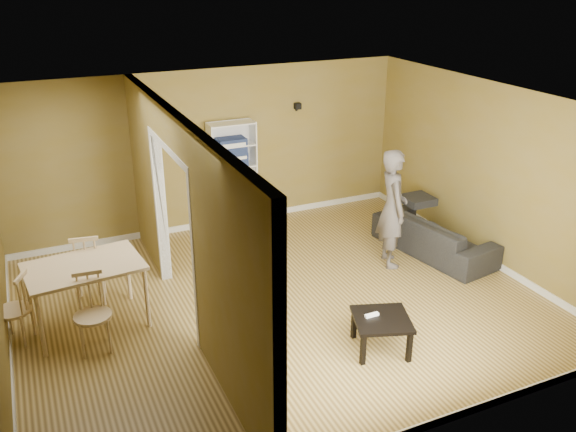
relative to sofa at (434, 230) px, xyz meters
The scene contains 15 objects.
room_shell 2.88m from the sofa, behind, with size 6.50×6.50×6.50m.
partition 4.03m from the sofa, behind, with size 0.22×5.50×2.60m, color olive, non-canonical shape.
wall_speaker 3.02m from the sofa, 117.40° to the left, with size 0.10×0.10×0.10m, color black.
sofa is the anchor object (origin of this frame).
person 1.02m from the sofa, behind, with size 0.58×0.74×2.03m, color slate.
bookshelf 3.33m from the sofa, 137.42° to the left, with size 0.75×0.33×1.78m.
paper_box_navy_a 3.24m from the sofa, 137.76° to the left, with size 0.43×0.28×0.22m, color navy.
paper_box_navy_b 3.34m from the sofa, 137.79° to the left, with size 0.43×0.28×0.22m, color #140F56.
paper_box_navy_c 3.43m from the sofa, 138.10° to the left, with size 0.46×0.30×0.23m, color navy.
coffee_table 2.76m from the sofa, 138.92° to the right, with size 0.62×0.62×0.41m.
game_controller 2.78m from the sofa, 141.29° to the right, with size 0.17×0.04×0.03m, color white.
dining_table 5.04m from the sofa, behind, with size 1.32×0.88×0.82m.
chair_left 5.85m from the sofa, behind, with size 0.40×0.40×0.88m, color tan, non-canonical shape.
chair_near 5.06m from the sofa, behind, with size 0.42×0.42×0.92m, color tan, non-canonical shape.
chair_far 4.97m from the sofa, behind, with size 0.45×0.45×0.99m, color #CFB47D, non-canonical shape.
Camera 1 is at (-2.76, -6.34, 4.10)m, focal length 38.00 mm.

